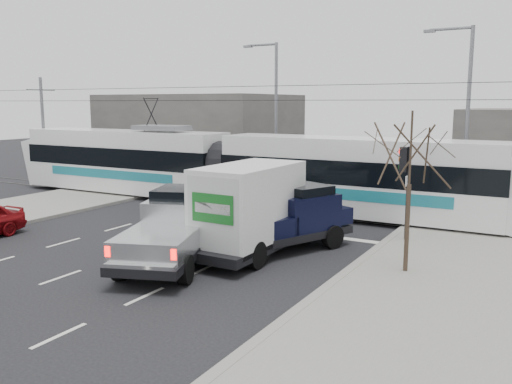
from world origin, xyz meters
The scene contains 14 objects.
ground centered at (0.00, 0.00, 0.00)m, with size 120.00×120.00×0.00m, color black.
sidewalk_right centered at (9.00, 0.00, 0.07)m, with size 6.00×60.00×0.15m, color gray.
rails centered at (0.00, 10.00, 0.01)m, with size 60.00×1.60×0.03m, color #33302D.
building_left centered at (-14.00, 22.00, 3.00)m, with size 14.00×10.00×6.00m, color slate.
bare_tree centered at (7.60, 2.50, 3.79)m, with size 2.40×2.40×5.00m.
traffic_signal centered at (6.47, 6.50, 2.74)m, with size 0.44×0.44×3.60m.
street_lamp_near centered at (7.31, 14.00, 5.11)m, with size 2.38×0.25×9.00m.
street_lamp_far centered at (-4.19, 16.00, 5.11)m, with size 2.38×0.25×9.00m.
catenary centered at (0.00, 10.00, 3.88)m, with size 60.00×0.20×7.00m.
tram centered at (-3.82, 9.90, 1.99)m, with size 27.49×2.96×5.61m.
silver_pickup centered at (0.25, 0.41, 1.18)m, with size 4.32×6.91×2.38m.
box_truck centered at (2.24, 2.51, 1.61)m, with size 2.35×6.55×3.25m.
navy_pickup centered at (3.00, 3.45, 1.16)m, with size 4.07×5.92×2.35m.
green_car centered at (-1.11, 1.97, 0.62)m, with size 2.06×4.46×1.24m, color black.
Camera 1 is at (11.57, -14.13, 5.38)m, focal length 38.00 mm.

